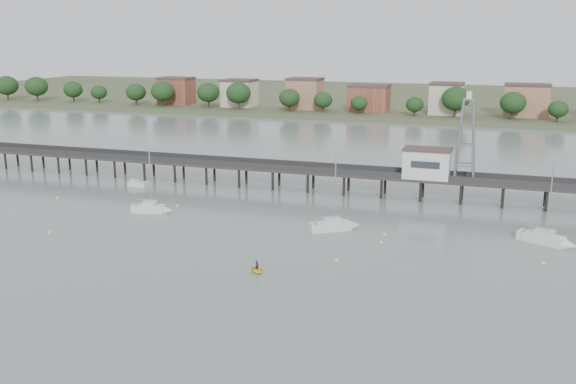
{
  "coord_description": "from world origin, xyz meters",
  "views": [
    {
      "loc": [
        36.71,
        -53.98,
        28.8
      ],
      "look_at": [
        4.92,
        42.0,
        4.0
      ],
      "focal_mm": 40.0,
      "sensor_mm": 36.0,
      "label": 1
    }
  ],
  "objects_px": {
    "lattice_tower": "(466,140)",
    "white_tender": "(137,184)",
    "sailboat_c": "(339,226)",
    "pier": "(293,170)",
    "yellow_dinghy": "(257,272)",
    "sailboat_b": "(155,209)",
    "sailboat_e": "(552,241)"
  },
  "relations": [
    {
      "from": "pier",
      "to": "sailboat_e",
      "type": "xyz_separation_m",
      "value": [
        44.95,
        -20.62,
        -3.15
      ]
    },
    {
      "from": "sailboat_b",
      "to": "sailboat_e",
      "type": "height_order",
      "value": "sailboat_e"
    },
    {
      "from": "lattice_tower",
      "to": "sailboat_e",
      "type": "height_order",
      "value": "lattice_tower"
    },
    {
      "from": "lattice_tower",
      "to": "sailboat_c",
      "type": "distance_m",
      "value": 30.32
    },
    {
      "from": "pier",
      "to": "lattice_tower",
      "type": "height_order",
      "value": "lattice_tower"
    },
    {
      "from": "sailboat_c",
      "to": "white_tender",
      "type": "relative_size",
      "value": 3.08
    },
    {
      "from": "sailboat_c",
      "to": "yellow_dinghy",
      "type": "height_order",
      "value": "sailboat_c"
    },
    {
      "from": "sailboat_c",
      "to": "white_tender",
      "type": "height_order",
      "value": "sailboat_c"
    },
    {
      "from": "lattice_tower",
      "to": "sailboat_c",
      "type": "height_order",
      "value": "lattice_tower"
    },
    {
      "from": "white_tender",
      "to": "sailboat_e",
      "type": "bearing_deg",
      "value": -6.92
    },
    {
      "from": "sailboat_c",
      "to": "pier",
      "type": "bearing_deg",
      "value": 88.77
    },
    {
      "from": "lattice_tower",
      "to": "white_tender",
      "type": "relative_size",
      "value": 3.92
    },
    {
      "from": "pier",
      "to": "white_tender",
      "type": "height_order",
      "value": "pier"
    },
    {
      "from": "sailboat_b",
      "to": "sailboat_e",
      "type": "xyz_separation_m",
      "value": [
        61.57,
        2.64,
        -0.01
      ]
    },
    {
      "from": "lattice_tower",
      "to": "sailboat_e",
      "type": "xyz_separation_m",
      "value": [
        13.45,
        -20.62,
        -10.46
      ]
    },
    {
      "from": "yellow_dinghy",
      "to": "lattice_tower",
      "type": "bearing_deg",
      "value": 23.96
    },
    {
      "from": "sailboat_e",
      "to": "yellow_dinghy",
      "type": "distance_m",
      "value": 42.4
    },
    {
      "from": "pier",
      "to": "sailboat_e",
      "type": "height_order",
      "value": "sailboat_e"
    },
    {
      "from": "sailboat_b",
      "to": "white_tender",
      "type": "distance_m",
      "value": 20.68
    },
    {
      "from": "sailboat_b",
      "to": "white_tender",
      "type": "bearing_deg",
      "value": 119.29
    },
    {
      "from": "pier",
      "to": "sailboat_c",
      "type": "relative_size",
      "value": 12.34
    },
    {
      "from": "pier",
      "to": "sailboat_c",
      "type": "bearing_deg",
      "value": -57.36
    },
    {
      "from": "sailboat_e",
      "to": "sailboat_b",
      "type": "bearing_deg",
      "value": -153.4
    },
    {
      "from": "sailboat_e",
      "to": "yellow_dinghy",
      "type": "xyz_separation_m",
      "value": [
        -35.64,
        -22.96,
        -0.65
      ]
    },
    {
      "from": "sailboat_b",
      "to": "sailboat_c",
      "type": "relative_size",
      "value": 0.9
    },
    {
      "from": "pier",
      "to": "white_tender",
      "type": "bearing_deg",
      "value": -166.27
    },
    {
      "from": "white_tender",
      "to": "yellow_dinghy",
      "type": "xyz_separation_m",
      "value": [
        39.03,
        -36.32,
        -0.46
      ]
    },
    {
      "from": "sailboat_c",
      "to": "sailboat_e",
      "type": "bearing_deg",
      "value": -29.38
    },
    {
      "from": "lattice_tower",
      "to": "sailboat_e",
      "type": "relative_size",
      "value": 1.23
    },
    {
      "from": "lattice_tower",
      "to": "sailboat_b",
      "type": "bearing_deg",
      "value": -154.2
    },
    {
      "from": "pier",
      "to": "sailboat_c",
      "type": "distance_m",
      "value": 27.49
    },
    {
      "from": "sailboat_b",
      "to": "white_tender",
      "type": "relative_size",
      "value": 2.77
    }
  ]
}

